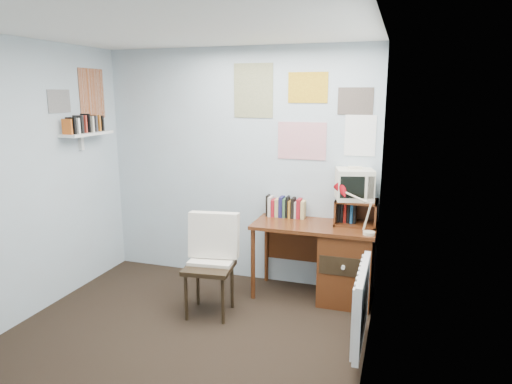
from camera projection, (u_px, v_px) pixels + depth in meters
ground at (162, 358)px, 3.56m from camera, size 3.50×3.50×0.00m
back_wall at (238, 167)px, 4.92m from camera, size 3.00×0.02×2.50m
right_wall at (367, 220)px, 2.84m from camera, size 0.02×3.50×2.50m
ceiling at (146, 20)px, 3.03m from camera, size 3.00×3.50×0.02m
desk at (341, 261)px, 4.50m from camera, size 1.20×0.55×0.76m
desk_chair at (209, 268)px, 4.19m from camera, size 0.51×0.49×0.91m
desk_lamp at (370, 214)px, 4.12m from camera, size 0.28×0.25×0.40m
tv_riser at (356, 212)px, 4.46m from camera, size 0.40×0.30×0.25m
crt_tv at (354, 183)px, 4.43m from camera, size 0.41×0.39×0.33m
book_row at (295, 207)px, 4.72m from camera, size 0.60×0.14×0.22m
radiator at (362, 304)px, 3.54m from camera, size 0.09×0.80×0.60m
wall_shelf at (87, 134)px, 4.66m from camera, size 0.20×0.62×0.24m
posters_back at (302, 111)px, 4.58m from camera, size 1.20×0.01×0.90m
posters_left at (76, 96)px, 4.60m from camera, size 0.01×0.70×0.60m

